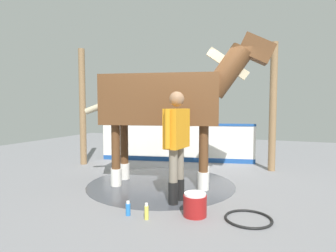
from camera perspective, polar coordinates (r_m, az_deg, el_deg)
The scene contains 11 objects.
ground_plane at distance 5.43m, azimuth 2.61°, elevation -11.85°, with size 16.00×16.00×0.02m, color gray.
wet_patch at distance 5.44m, azimuth -1.42°, elevation -11.70°, with size 2.78×2.78×0.00m, color #42444C.
barrier_wall at distance 7.49m, azimuth 1.72°, elevation -3.67°, with size 4.02×0.95×1.03m.
roof_post_near at distance 6.77m, azimuth 20.63°, elevation 3.60°, with size 0.16×0.16×2.91m, color olive.
roof_post_far at distance 7.40m, azimuth -17.04°, elevation 3.69°, with size 0.16×0.16×2.91m, color olive.
horse at distance 5.21m, azimuth -0.04°, elevation 5.01°, with size 3.49×1.33×2.76m.
handler at distance 4.26m, azimuth 1.77°, elevation -2.60°, with size 0.28×0.68×1.70m.
wash_bucket at distance 3.92m, azimuth 5.52°, elevation -15.67°, with size 0.32×0.32×0.31m.
bottle_shampoo at distance 3.82m, azimuth -4.41°, elevation -17.07°, with size 0.06×0.06×0.22m.
bottle_spray at distance 3.98m, azimuth -8.15°, elevation -16.38°, with size 0.07×0.07×0.20m.
hose_coil at distance 3.96m, azimuth 16.09°, elevation -17.72°, with size 0.62×0.62×0.03m, color black.
Camera 1 is at (1.69, -4.95, 1.47)m, focal length 29.87 mm.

